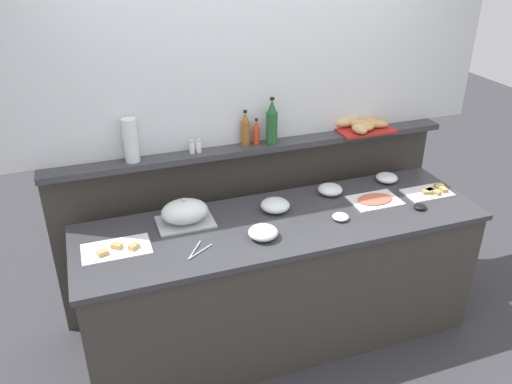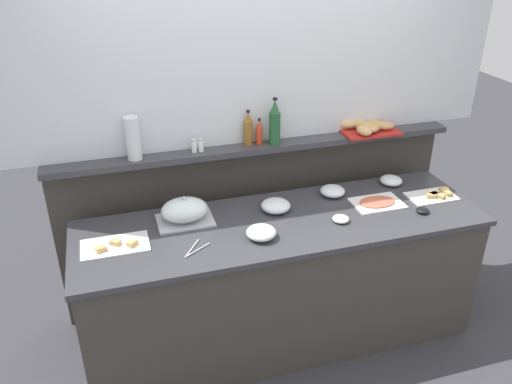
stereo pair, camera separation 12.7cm
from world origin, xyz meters
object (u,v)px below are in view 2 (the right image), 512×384
serving_cloche (185,211)px  glass_bowl_medium (391,181)px  glass_bowl_large (261,233)px  condiment_bowl_cream (341,219)px  hot_sauce_bottle (259,133)px  bread_basket (367,127)px  sandwich_platter_front (115,245)px  vinegar_bottle_amber (248,129)px  salt_shaker (194,146)px  condiment_bowl_red (423,210)px  cold_cuts_platter (377,203)px  glass_bowl_extra (276,206)px  wine_bottle_green (275,124)px  pepper_shaker (201,145)px  glass_bowl_small (333,191)px  serving_tongs (194,250)px  sandwich_platter_rear (434,195)px  water_carafe (133,138)px

serving_cloche → glass_bowl_medium: size_ratio=2.23×
glass_bowl_large → condiment_bowl_cream: size_ratio=1.70×
hot_sauce_bottle → bread_basket: 0.78m
glass_bowl_medium → sandwich_platter_front: bearing=-172.4°
condiment_bowl_cream → vinegar_bottle_amber: bearing=124.0°
vinegar_bottle_amber → hot_sauce_bottle: size_ratio=1.34×
bread_basket → salt_shaker: bearing=179.9°
serving_cloche → condiment_bowl_cream: size_ratio=3.29×
glass_bowl_large → condiment_bowl_red: (1.06, -0.01, -0.02)m
cold_cuts_platter → bread_basket: 0.58m
condiment_bowl_cream → hot_sauce_bottle: hot_sauce_bottle is taller
hot_sauce_bottle → sandwich_platter_front: bearing=-154.1°
condiment_bowl_red → salt_shaker: size_ratio=0.95×
glass_bowl_extra → vinegar_bottle_amber: size_ratio=0.79×
cold_cuts_platter → hot_sauce_bottle: size_ratio=1.84×
cold_cuts_platter → wine_bottle_green: (-0.57, 0.43, 0.45)m
sandwich_platter_front → salt_shaker: bearing=40.2°
glass_bowl_large → cold_cuts_platter: bearing=11.4°
glass_bowl_medium → condiment_bowl_red: bearing=-91.3°
serving_cloche → salt_shaker: bearing=66.7°
glass_bowl_large → pepper_shaker: size_ratio=2.02×
vinegar_bottle_amber → hot_sauce_bottle: bearing=-9.2°
glass_bowl_small → serving_tongs: bearing=-159.2°
vinegar_bottle_amber → hot_sauce_bottle: vinegar_bottle_amber is taller
glass_bowl_small → bread_basket: bread_basket is taller
sandwich_platter_rear → serving_tongs: size_ratio=1.95×
glass_bowl_large → pepper_shaker: 0.73m
glass_bowl_large → glass_bowl_medium: glass_bowl_large is taller
glass_bowl_medium → pepper_shaker: 1.34m
glass_bowl_large → glass_bowl_small: bearing=30.7°
condiment_bowl_cream → salt_shaker: salt_shaker is taller
serving_cloche → serving_tongs: (-0.01, -0.33, -0.07)m
condiment_bowl_red → sandwich_platter_front: bearing=175.2°
water_carafe → serving_cloche: bearing=-52.0°
glass_bowl_medium → pepper_shaker: (-1.28, 0.22, 0.33)m
glass_bowl_medium → hot_sauce_bottle: size_ratio=0.87×
glass_bowl_medium → hot_sauce_bottle: hot_sauce_bottle is taller
glass_bowl_small → pepper_shaker: bearing=162.8°
serving_cloche → condiment_bowl_red: (1.45, -0.32, -0.06)m
sandwich_platter_front → wine_bottle_green: 1.27m
glass_bowl_small → condiment_bowl_cream: bearing=-105.7°
glass_bowl_extra → wine_bottle_green: size_ratio=0.59×
cold_cuts_platter → vinegar_bottle_amber: (-0.73, 0.47, 0.41)m
glass_bowl_extra → glass_bowl_small: bearing=11.6°
condiment_bowl_red → glass_bowl_small: bearing=140.0°
condiment_bowl_cream → condiment_bowl_red: bearing=-5.0°
cold_cuts_platter → glass_bowl_large: (-0.84, -0.17, 0.02)m
serving_cloche → salt_shaker: (0.13, 0.31, 0.29)m
vinegar_bottle_amber → pepper_shaker: bearing=-175.7°
sandwich_platter_rear → cold_cuts_platter: sandwich_platter_rear is taller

